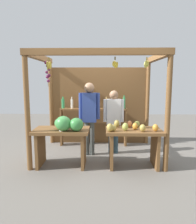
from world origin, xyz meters
TOP-DOWN VIEW (x-y plane):
  - ground_plane at (0.00, 0.00)m, footprint 12.00×12.00m
  - market_stall at (-0.00, 0.40)m, footprint 2.75×1.96m
  - fruit_counter_left at (-0.67, -0.74)m, footprint 1.11×0.68m
  - fruit_counter_right at (0.71, -0.70)m, footprint 1.12×0.64m
  - bottle_shelf_unit at (-0.15, 0.69)m, footprint 1.76×0.22m
  - vendor_man at (-0.20, -0.05)m, footprint 0.48×0.23m
  - vendor_woman at (0.36, 0.09)m, footprint 0.48×0.20m

SIDE VIEW (x-z plane):
  - ground_plane at x=0.00m, z-range 0.00..0.00m
  - fruit_counter_right at x=0.71m, z-range 0.11..1.04m
  - fruit_counter_left at x=-0.67m, z-range 0.15..1.20m
  - bottle_shelf_unit at x=-0.15m, z-range 0.12..1.48m
  - vendor_woman at x=0.36m, z-range 0.14..1.64m
  - vendor_man at x=-0.20m, z-range 0.17..1.85m
  - market_stall at x=0.00m, z-range 0.20..2.50m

